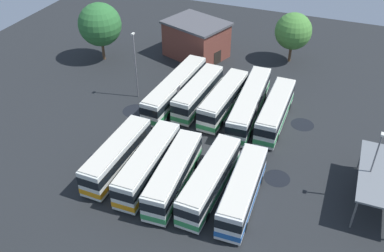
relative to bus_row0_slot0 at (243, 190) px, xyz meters
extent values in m
plane|color=black|center=(7.89, 7.30, -1.92)|extent=(95.36, 95.36, 0.00)
cube|color=silver|center=(-0.01, 0.00, -0.02)|extent=(11.29, 2.96, 3.19)
cube|color=beige|center=(-0.01, 0.00, 1.65)|extent=(10.83, 2.74, 0.14)
cube|color=black|center=(-0.01, 0.00, 0.49)|extent=(11.35, 3.00, 1.02)
cube|color=#1E56A8|center=(-0.01, 0.00, -0.91)|extent=(11.35, 3.00, 0.64)
cube|color=black|center=(5.61, 0.19, 0.59)|extent=(0.13, 2.11, 1.18)
cylinder|color=black|center=(3.43, 1.30, -1.42)|extent=(1.01, 0.33, 1.00)
cylinder|color=black|center=(3.51, -1.07, -1.42)|extent=(1.01, 0.33, 1.00)
cylinder|color=black|center=(-3.52, 1.07, -1.42)|extent=(1.01, 0.33, 1.00)
cylinder|color=black|center=(-3.44, -1.30, -1.42)|extent=(1.01, 0.33, 1.00)
cube|color=silver|center=(0.19, 3.61, -0.02)|extent=(11.94, 3.03, 3.19)
cube|color=beige|center=(0.19, 3.61, 1.65)|extent=(11.46, 2.80, 0.14)
cube|color=black|center=(0.19, 3.61, 0.49)|extent=(12.00, 3.07, 1.02)
cube|color=#2D8C4C|center=(0.19, 3.61, -0.91)|extent=(12.00, 3.07, 0.64)
cube|color=black|center=(6.13, 3.39, 0.59)|extent=(0.14, 2.11, 1.18)
cylinder|color=black|center=(3.91, 4.66, -1.42)|extent=(1.01, 0.34, 1.00)
cylinder|color=black|center=(3.82, 2.29, -1.42)|extent=(1.01, 0.34, 1.00)
cylinder|color=black|center=(-3.43, 4.94, -1.42)|extent=(1.01, 0.34, 1.00)
cylinder|color=black|center=(-3.52, 2.57, -1.42)|extent=(1.01, 0.34, 1.00)
cube|color=silver|center=(-0.41, 7.47, -0.02)|extent=(11.74, 3.25, 3.19)
cube|color=beige|center=(-0.41, 7.47, 1.65)|extent=(11.27, 3.02, 0.14)
cube|color=black|center=(-0.41, 7.47, 0.49)|extent=(11.80, 3.29, 1.02)
cube|color=#2D8C4C|center=(-0.41, 7.47, -0.91)|extent=(11.80, 3.29, 0.64)
cube|color=black|center=(5.40, 7.81, 0.59)|extent=(0.18, 2.11, 1.18)
cylinder|color=black|center=(3.12, 8.86, -1.42)|extent=(1.02, 0.36, 1.00)
cylinder|color=black|center=(3.26, 6.49, -1.42)|extent=(1.02, 0.36, 1.00)
cylinder|color=black|center=(-4.07, 8.44, -1.42)|extent=(1.02, 0.36, 1.00)
cylinder|color=black|center=(-3.93, 6.07, -1.42)|extent=(1.02, 0.36, 1.00)
cube|color=silver|center=(0.14, 10.72, -0.02)|extent=(12.07, 2.81, 3.19)
cube|color=beige|center=(0.14, 10.72, 1.65)|extent=(11.59, 2.59, 0.14)
cube|color=black|center=(0.14, 10.72, 0.49)|extent=(12.13, 2.85, 1.02)
cube|color=orange|center=(0.14, 10.72, -0.91)|extent=(12.13, 2.85, 0.64)
cube|color=black|center=(6.17, 10.84, 0.59)|extent=(0.10, 2.11, 1.18)
cylinder|color=black|center=(3.85, 11.98, -1.42)|extent=(1.01, 0.32, 1.00)
cylinder|color=black|center=(3.89, 9.61, -1.42)|extent=(1.01, 0.32, 1.00)
cylinder|color=black|center=(-3.61, 11.84, -1.42)|extent=(1.01, 0.32, 1.00)
cylinder|color=black|center=(-3.56, 9.46, -1.42)|extent=(1.01, 0.32, 1.00)
cube|color=silver|center=(0.15, 14.56, -0.02)|extent=(11.39, 2.80, 3.19)
cube|color=beige|center=(0.15, 14.56, 1.65)|extent=(10.93, 2.59, 0.14)
cube|color=black|center=(0.15, 14.56, 0.49)|extent=(11.44, 2.84, 1.02)
cube|color=orange|center=(0.15, 14.56, -0.91)|extent=(11.44, 2.84, 0.64)
cube|color=black|center=(5.83, 14.45, 0.59)|extent=(0.10, 2.11, 1.18)
cylinder|color=black|center=(3.69, 15.68, -1.42)|extent=(1.01, 0.32, 1.00)
cylinder|color=black|center=(3.64, 13.31, -1.42)|extent=(1.01, 0.32, 1.00)
cylinder|color=black|center=(-3.34, 15.82, -1.42)|extent=(1.01, 0.32, 1.00)
cylinder|color=black|center=(-3.39, 13.45, -1.42)|extent=(1.01, 0.32, 1.00)
cube|color=silver|center=(15.54, 0.14, -0.02)|extent=(12.23, 2.59, 3.19)
cube|color=beige|center=(15.54, 0.14, 1.65)|extent=(11.74, 2.38, 0.14)
cube|color=black|center=(15.54, 0.14, 0.49)|extent=(12.29, 2.62, 1.02)
cube|color=#2D8C4C|center=(15.54, 0.14, -0.91)|extent=(12.29, 2.62, 0.64)
cube|color=black|center=(21.67, 0.14, 0.59)|extent=(0.06, 2.11, 1.18)
cylinder|color=black|center=(19.33, 1.32, -1.42)|extent=(1.00, 0.30, 1.00)
cylinder|color=black|center=(19.33, -1.05, -1.42)|extent=(1.00, 0.30, 1.00)
cylinder|color=black|center=(11.75, 1.32, -1.42)|extent=(1.00, 0.30, 1.00)
cylinder|color=black|center=(11.75, -1.05, -1.42)|extent=(1.00, 0.30, 1.00)
cube|color=silver|center=(16.05, 3.70, -0.02)|extent=(15.24, 3.23, 3.19)
cube|color=beige|center=(16.05, 3.70, 1.65)|extent=(14.63, 3.00, 0.14)
cube|color=black|center=(16.05, 3.70, 0.49)|extent=(15.32, 3.27, 1.02)
cube|color=#2D8C4C|center=(16.05, 3.70, -0.91)|extent=(15.32, 3.27, 0.64)
cube|color=black|center=(23.63, 4.03, 0.59)|extent=(0.15, 2.11, 1.18)
cube|color=#47474C|center=(14.39, 3.63, -0.02)|extent=(1.01, 2.67, 3.07)
cylinder|color=black|center=(20.69, 5.09, -1.42)|extent=(1.01, 0.34, 1.00)
cylinder|color=black|center=(20.79, 2.72, -1.42)|extent=(1.01, 0.34, 1.00)
cylinder|color=black|center=(11.31, 4.68, -1.42)|extent=(1.01, 0.34, 1.00)
cylinder|color=black|center=(11.41, 2.31, -1.42)|extent=(1.01, 0.34, 1.00)
cube|color=silver|center=(15.72, 7.22, -0.02)|extent=(12.07, 3.34, 3.19)
cube|color=beige|center=(15.72, 7.22, 1.65)|extent=(11.58, 3.11, 0.14)
cube|color=black|center=(15.72, 7.22, 0.49)|extent=(12.13, 3.39, 1.02)
cube|color=#2D8C4C|center=(15.72, 7.22, -0.91)|extent=(12.13, 3.39, 0.64)
cube|color=black|center=(21.68, 6.84, 0.59)|extent=(0.20, 2.11, 1.18)
cylinder|color=black|center=(19.49, 8.17, -1.42)|extent=(1.02, 0.36, 1.00)
cylinder|color=black|center=(19.33, 5.80, -1.42)|extent=(1.02, 0.36, 1.00)
cylinder|color=black|center=(12.11, 8.65, -1.42)|extent=(1.02, 0.36, 1.00)
cylinder|color=black|center=(11.95, 6.28, -1.42)|extent=(1.02, 0.36, 1.00)
cube|color=silver|center=(15.99, 10.99, -0.02)|extent=(11.77, 3.27, 3.19)
cube|color=beige|center=(15.99, 10.99, 1.65)|extent=(11.29, 3.04, 0.14)
cube|color=black|center=(15.99, 10.99, 0.49)|extent=(11.83, 3.31, 1.02)
cube|color=#2D8C4C|center=(15.99, 10.99, -0.91)|extent=(11.83, 3.31, 0.64)
cube|color=black|center=(21.81, 10.64, 0.59)|extent=(0.19, 2.11, 1.18)
cylinder|color=black|center=(19.66, 11.96, -1.42)|extent=(1.02, 0.36, 1.00)
cylinder|color=black|center=(19.52, 9.59, -1.42)|extent=(1.02, 0.36, 1.00)
cylinder|color=black|center=(12.46, 12.39, -1.42)|extent=(1.02, 0.36, 1.00)
cylinder|color=black|center=(12.32, 10.02, -1.42)|extent=(1.02, 0.36, 1.00)
cube|color=silver|center=(15.92, 14.33, -0.02)|extent=(15.26, 3.39, 3.19)
cube|color=beige|center=(15.92, 14.33, 1.65)|extent=(14.65, 3.16, 0.14)
cube|color=black|center=(15.92, 14.33, 0.49)|extent=(15.34, 3.44, 1.02)
cube|color=#2D8C4C|center=(15.92, 14.33, -0.91)|extent=(15.34, 3.44, 0.64)
cube|color=black|center=(23.49, 13.92, 0.59)|extent=(0.17, 2.11, 1.18)
cube|color=#47474C|center=(14.25, 14.42, -0.02)|extent=(1.04, 2.67, 3.07)
cylinder|color=black|center=(20.67, 15.26, -1.42)|extent=(1.01, 0.35, 1.00)
cylinder|color=black|center=(20.54, 12.89, -1.42)|extent=(1.01, 0.35, 1.00)
cylinder|color=black|center=(11.29, 15.77, -1.42)|extent=(1.01, 0.35, 1.00)
cylinder|color=black|center=(11.16, 13.40, -1.42)|extent=(1.01, 0.35, 1.00)
cube|color=brown|center=(30.20, 16.78, 0.89)|extent=(9.66, 10.89, 5.62)
cube|color=#4C4C51|center=(30.20, 16.78, 3.88)|extent=(10.24, 11.55, 0.36)
cube|color=black|center=(28.67, 12.50, -0.82)|extent=(1.72, 0.66, 2.20)
cylinder|color=#59595B|center=(10.20, -10.76, -0.12)|extent=(0.20, 0.20, 3.60)
cylinder|color=#59595B|center=(0.81, -10.73, -0.12)|extent=(0.20, 0.20, 3.60)
cylinder|color=slate|center=(5.29, -11.56, 2.20)|extent=(0.16, 0.16, 8.24)
cube|color=silver|center=(5.29, -11.56, 6.50)|extent=(0.56, 0.28, 0.20)
cylinder|color=slate|center=(14.81, 19.75, 2.81)|extent=(0.16, 0.16, 9.45)
cube|color=silver|center=(14.81, 19.75, 7.72)|extent=(0.56, 0.28, 0.20)
cylinder|color=brown|center=(23.36, 30.55, -0.34)|extent=(0.44, 0.44, 3.15)
sphere|color=#2D6B33|center=(23.36, 30.55, 4.15)|extent=(6.85, 6.85, 6.85)
cylinder|color=brown|center=(34.00, 1.80, -0.53)|extent=(0.44, 0.44, 2.78)
sphere|color=#478438|center=(34.00, 1.80, 3.34)|extent=(5.83, 5.83, 5.83)
cylinder|color=black|center=(5.12, -2.59, -1.91)|extent=(2.91, 2.91, 0.01)
cylinder|color=black|center=(16.53, -3.42, -1.91)|extent=(3.02, 3.02, 0.01)
cylinder|color=black|center=(11.33, 18.45, -1.91)|extent=(3.38, 3.38, 0.01)
cylinder|color=black|center=(0.74, 17.40, -1.91)|extent=(2.93, 2.93, 0.01)
camera|label=1|loc=(-30.98, -6.79, 30.31)|focal=39.92mm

